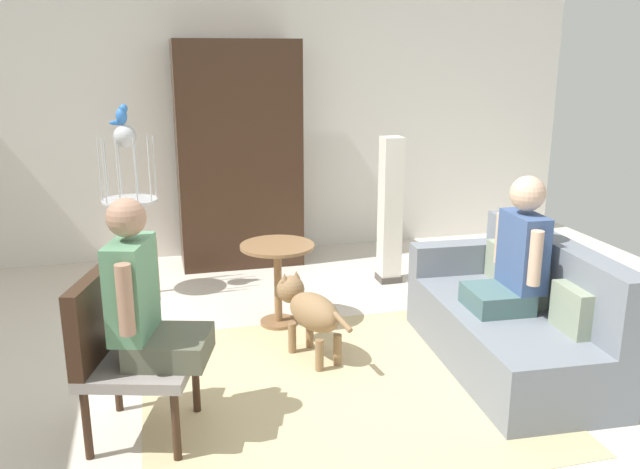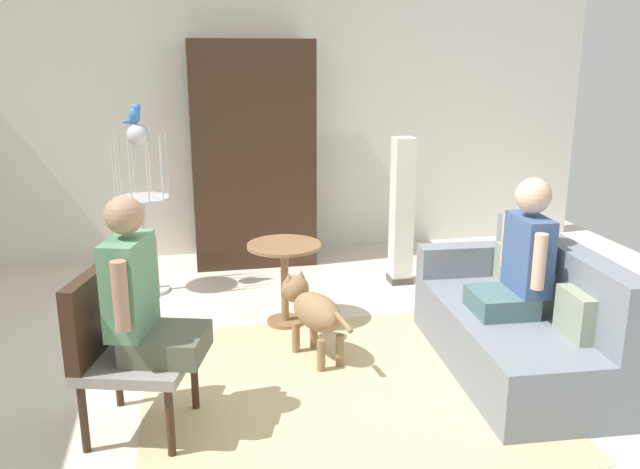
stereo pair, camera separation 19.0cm
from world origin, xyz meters
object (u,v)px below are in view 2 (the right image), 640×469
armchair (117,340)px  person_on_couch (521,258)px  couch (519,323)px  dog (313,309)px  bird_cage_stand (142,199)px  person_on_armchair (141,296)px  round_end_table (284,268)px  column_lamp (402,212)px  parrot (135,114)px  armoire_cabinet (252,155)px

armchair → person_on_couch: 2.50m
couch → dog: bearing=161.8°
couch → person_on_couch: 0.47m
dog → bird_cage_stand: size_ratio=0.53×
person_on_couch → couch: bearing=37.4°
person_on_armchair → round_end_table: bearing=54.2°
column_lamp → person_on_armchair: bearing=-135.9°
person_on_armchair → column_lamp: size_ratio=0.66×
person_on_armchair → round_end_table: size_ratio=1.37×
round_end_table → column_lamp: (1.17, 0.74, 0.20)m
parrot → dog: bearing=-52.5°
parrot → column_lamp: size_ratio=0.13×
bird_cage_stand → column_lamp: (2.25, -0.21, -0.18)m
round_end_table → armoire_cabinet: armoire_cabinet is taller
parrot → bird_cage_stand: bearing=0.0°
bird_cage_stand → column_lamp: size_ratio=1.11×
couch → person_on_armchair: size_ratio=1.98×
couch → person_on_armchair: bearing=-172.7°
round_end_table → armoire_cabinet: size_ratio=0.30×
bird_cage_stand → armoire_cabinet: (1.02, 0.71, 0.25)m
armchair → column_lamp: (2.29, 2.03, 0.12)m
person_on_couch → person_on_armchair: person_on_armchair is taller
parrot → couch: bearing=-38.4°
couch → bird_cage_stand: size_ratio=1.19×
round_end_table → parrot: size_ratio=3.79×
armoire_cabinet → column_lamp: bearing=-36.7°
couch → person_on_armchair: (-2.37, -0.30, 0.49)m
round_end_table → armoire_cabinet: 1.77m
person_on_couch → column_lamp: (-0.19, 1.80, -0.11)m
armchair → person_on_couch: bearing=5.3°
armchair → column_lamp: bearing=41.6°
parrot → column_lamp: parrot is taller
dog → column_lamp: bearing=51.4°
parrot → armoire_cabinet: 1.34m
round_end_table → person_on_armchair: bearing=-125.8°
armchair → parrot: 2.46m
round_end_table → column_lamp: 1.40m
person_on_couch → parrot: parrot is taller
armchair → round_end_table: size_ratio=1.41×
couch → person_on_armchair: person_on_armchair is taller
couch → dog: 1.38m
couch → column_lamp: (-0.24, 1.77, 0.35)m
person_on_armchair → armchair: bearing=163.8°
round_end_table → dog: 0.62m
bird_cage_stand → armoire_cabinet: bearing=34.9°
round_end_table → armchair: bearing=-130.7°
dog → parrot: parrot is taller
person_on_couch → dog: bearing=159.9°
armchair → parrot: bearing=89.4°
armchair → person_on_armchair: person_on_armchair is taller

